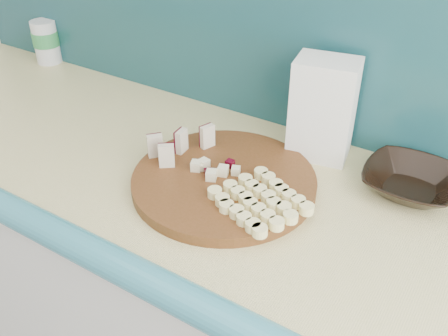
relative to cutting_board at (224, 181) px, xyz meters
name	(u,v)px	position (x,y,z in m)	size (l,w,h in m)	color
kitchen_counter	(231,328)	(0.01, 0.01, -0.47)	(2.20, 0.63, 0.91)	silver
backsplash	(303,26)	(0.01, 0.30, 0.24)	(2.20, 0.02, 0.50)	teal
cutting_board	(224,181)	(0.00, 0.00, 0.00)	(0.37, 0.37, 0.02)	#4A2B0F
apple_wedges	(178,144)	(-0.13, 0.02, 0.04)	(0.10, 0.15, 0.05)	beige
apple_chunks	(217,167)	(-0.02, 0.01, 0.02)	(0.06, 0.06, 0.02)	#F5EBC4
banana_slices	(260,201)	(0.11, -0.04, 0.02)	(0.19, 0.18, 0.02)	#FDEE9A
brown_bowl	(411,182)	(0.32, 0.18, 0.01)	(0.19, 0.19, 0.05)	black
flour_bag	(323,109)	(0.11, 0.22, 0.10)	(0.13, 0.09, 0.22)	white
canister	(46,41)	(-0.81, 0.27, 0.06)	(0.08, 0.08, 0.13)	silver
banana_peel	(257,175)	(0.04, 0.07, -0.01)	(0.25, 0.21, 0.01)	gold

